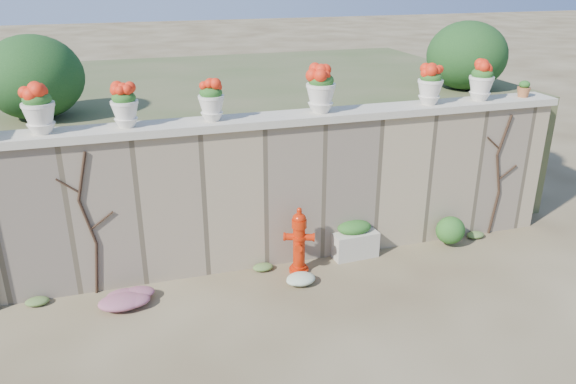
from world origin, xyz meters
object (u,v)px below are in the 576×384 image
object	(u,v)px
planter_box	(354,239)
terracotta_pot	(524,90)
fire_hydrant	(299,240)
urn_pot_0	(38,109)

from	to	relation	value
planter_box	terracotta_pot	distance (m)	3.39
fire_hydrant	urn_pot_0	size ratio (longest dim) A/B	1.63
planter_box	terracotta_pot	world-z (taller)	terracotta_pot
planter_box	urn_pot_0	xyz separation A→B (m)	(-3.92, 0.25, 2.14)
fire_hydrant	urn_pot_0	distance (m)	3.60
fire_hydrant	terracotta_pot	size ratio (longest dim) A/B	4.06
planter_box	urn_pot_0	size ratio (longest dim) A/B	1.14
fire_hydrant	planter_box	world-z (taller)	fire_hydrant
urn_pot_0	terracotta_pot	distance (m)	6.68
planter_box	fire_hydrant	bearing A→B (deg)	-169.37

